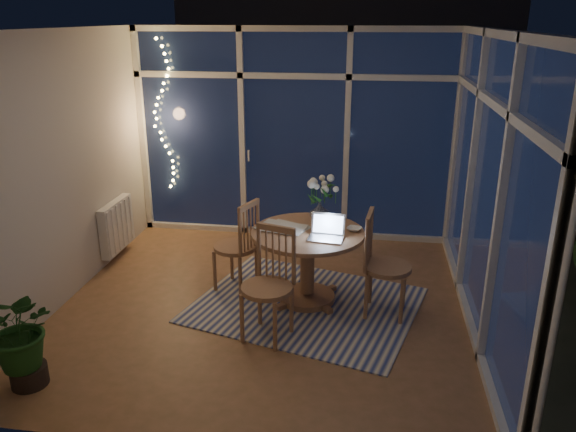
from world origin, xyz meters
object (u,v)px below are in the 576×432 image
object	(u,v)px
dining_table	(307,267)
laptop	(326,227)
chair_right	(387,265)
chair_front	(267,286)
chair_left	(235,245)
potted_plant	(23,342)
flower_vase	(319,212)

from	to	relation	value
dining_table	laptop	distance (m)	0.56
dining_table	chair_right	size ratio (longest dim) A/B	1.06
dining_table	chair_right	xyz separation A→B (m)	(0.77, -0.15, 0.14)
chair_right	chair_front	distance (m)	1.19
chair_right	laptop	world-z (taller)	chair_right
chair_front	laptop	size ratio (longest dim) A/B	3.18
chair_left	laptop	xyz separation A→B (m)	(0.95, -0.34, 0.37)
chair_right	potted_plant	bearing A→B (deg)	125.16
dining_table	potted_plant	bearing A→B (deg)	-139.76
flower_vase	dining_table	bearing A→B (deg)	-106.54
chair_left	laptop	bearing A→B (deg)	90.50
chair_right	flower_vase	distance (m)	0.88
dining_table	chair_right	world-z (taller)	chair_right
potted_plant	chair_left	bearing A→B (deg)	56.52
chair_left	potted_plant	xyz separation A→B (m)	(-1.21, -1.83, -0.12)
chair_left	potted_plant	world-z (taller)	chair_left
dining_table	chair_left	bearing A→B (deg)	168.42
chair_left	chair_right	bearing A→B (deg)	98.60
chair_left	laptop	distance (m)	1.08
laptop	flower_vase	world-z (taller)	laptop
flower_vase	chair_right	bearing A→B (deg)	-32.50
flower_vase	chair_left	bearing A→B (deg)	-171.46
chair_left	chair_right	xyz separation A→B (m)	(1.53, -0.31, 0.02)
chair_left	potted_plant	bearing A→B (deg)	-13.53
chair_left	laptop	world-z (taller)	chair_left
chair_front	chair_right	bearing A→B (deg)	46.72
laptop	potted_plant	world-z (taller)	laptop
chair_right	laptop	bearing A→B (deg)	99.04
laptop	chair_left	bearing A→B (deg)	166.58
chair_right	chair_front	size ratio (longest dim) A/B	1.01
chair_front	potted_plant	distance (m)	1.95
chair_front	flower_vase	xyz separation A→B (m)	(0.35, 1.02, 0.34)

